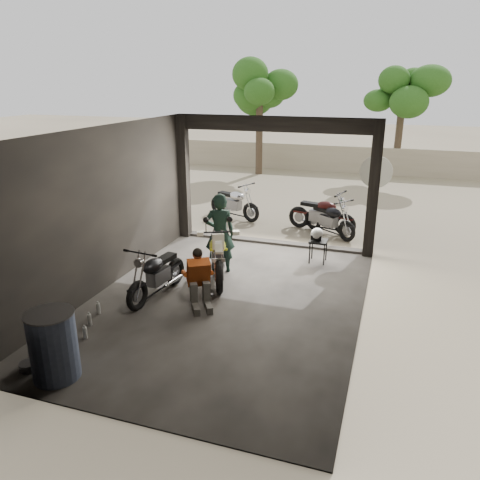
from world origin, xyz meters
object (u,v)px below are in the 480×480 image
Objects in this scene: outside_bike_c at (330,217)px; helmet at (317,234)px; oil_drum at (54,346)px; sign_post at (375,187)px; mechanic at (200,281)px; outside_bike_a at (234,200)px; stool at (318,243)px; main_bike at (217,251)px; left_bike at (157,271)px; outside_bike_b at (322,211)px; rider at (220,233)px.

helmet is (-0.01, -2.06, 0.16)m from outside_bike_c.
oil_drum is at bearing -163.52° from outside_bike_c.
sign_post reaches higher than helmet.
mechanic reaches higher than helmet.
outside_bike_a is 5.96m from mechanic.
oil_drum is at bearing -116.35° from stool.
outside_bike_a is at bearing 111.64° from outside_bike_c.
main_bike reaches higher than helmet.
stool is (2.65, 2.76, -0.07)m from left_bike.
left_bike is 0.97× the size of outside_bike_a.
left_bike is 5.67m from sign_post.
stool is at bearing -10.84° from helmet.
outside_bike_a is 8.43m from oil_drum.
left_bike is 2.93× the size of stool.
outside_bike_b is 1.71× the size of oil_drum.
outside_bike_a is 0.71× the size of sign_post.
oil_drum is 0.44× the size of sign_post.
outside_bike_a is at bearing 136.64° from stool.
rider is at bearing 72.52° from left_bike.
mechanic is at bearing -3.89° from left_bike.
main_bike is 1.07× the size of rider.
mechanic is (-1.64, -5.04, 0.01)m from outside_bike_c.
oil_drum reaches higher than helmet.
mechanic reaches higher than oil_drum.
sign_post is (3.82, 6.97, 1.05)m from oil_drum.
rider reaches higher than helmet.
outside_bike_a is at bearing 91.84° from oil_drum.
outside_bike_a is 5.39× the size of helmet.
stool is 0.22m from helmet.
outside_bike_c is 1.54× the size of oil_drum.
outside_bike_c is 8.13m from oil_drum.
main_bike is 4.61m from outside_bike_a.
rider is at bearing 80.20° from main_bike.
main_bike reaches higher than mechanic.
rider is 3.23× the size of stool.
rider reaches higher than outside_bike_c.
rider is at bearing -174.05° from outside_bike_c.
outside_bike_b is at bearing -134.32° from rider.
rider reaches higher than mechanic.
mechanic is 1.97× the size of stool.
mechanic is (0.97, -0.19, -0.00)m from left_bike.
oil_drum is at bearing 177.73° from outside_bike_b.
sign_post is at bearing 55.17° from left_bike.
outside_bike_c is 0.67× the size of sign_post.
mechanic is at bearing -119.70° from stool.
main_bike is 0.81× the size of sign_post.
sign_post is (2.74, 4.35, 1.02)m from mechanic.
rider is 1.80m from mechanic.
main_bike is at bearing -157.33° from sign_post.
mechanic is (-1.38, -5.29, -0.05)m from outside_bike_b.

